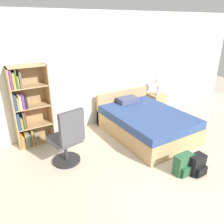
{
  "coord_description": "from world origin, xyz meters",
  "views": [
    {
      "loc": [
        -2.46,
        -1.26,
        2.38
      ],
      "look_at": [
        -0.48,
        1.98,
        0.79
      ],
      "focal_mm": 35.0,
      "sensor_mm": 36.0,
      "label": 1
    }
  ],
  "objects_px": {
    "backpack_black": "(197,165)",
    "backpack_green": "(184,165)",
    "office_chair": "(68,139)",
    "nightstand": "(156,103)",
    "table_lamp": "(158,80)",
    "bookshelf": "(27,109)",
    "bed": "(145,122)",
    "water_bottle": "(158,92)"
  },
  "relations": [
    {
      "from": "nightstand",
      "to": "bookshelf",
      "type": "bearing_deg",
      "value": 178.88
    },
    {
      "from": "bed",
      "to": "bookshelf",
      "type": "bearing_deg",
      "value": 159.41
    },
    {
      "from": "bed",
      "to": "office_chair",
      "type": "bearing_deg",
      "value": -174.01
    },
    {
      "from": "backpack_green",
      "to": "bed",
      "type": "bearing_deg",
      "value": 76.25
    },
    {
      "from": "bookshelf",
      "to": "bed",
      "type": "height_order",
      "value": "bookshelf"
    },
    {
      "from": "bed",
      "to": "table_lamp",
      "type": "height_order",
      "value": "table_lamp"
    },
    {
      "from": "backpack_black",
      "to": "backpack_green",
      "type": "bearing_deg",
      "value": 148.85
    },
    {
      "from": "bookshelf",
      "to": "backpack_green",
      "type": "height_order",
      "value": "bookshelf"
    },
    {
      "from": "office_chair",
      "to": "water_bottle",
      "type": "bearing_deg",
      "value": 17.26
    },
    {
      "from": "bookshelf",
      "to": "backpack_green",
      "type": "bearing_deg",
      "value": -49.94
    },
    {
      "from": "bookshelf",
      "to": "water_bottle",
      "type": "xyz_separation_m",
      "value": [
        3.27,
        -0.17,
        -0.14
      ]
    },
    {
      "from": "nightstand",
      "to": "water_bottle",
      "type": "height_order",
      "value": "water_bottle"
    },
    {
      "from": "bookshelf",
      "to": "office_chair",
      "type": "bearing_deg",
      "value": -68.81
    },
    {
      "from": "bed",
      "to": "backpack_black",
      "type": "distance_m",
      "value": 1.57
    },
    {
      "from": "bed",
      "to": "backpack_black",
      "type": "xyz_separation_m",
      "value": [
        -0.17,
        -1.56,
        -0.11
      ]
    },
    {
      "from": "table_lamp",
      "to": "backpack_green",
      "type": "height_order",
      "value": "table_lamp"
    },
    {
      "from": "table_lamp",
      "to": "water_bottle",
      "type": "bearing_deg",
      "value": -117.75
    },
    {
      "from": "office_chair",
      "to": "water_bottle",
      "type": "xyz_separation_m",
      "value": [
        2.85,
        0.89,
        0.15
      ]
    },
    {
      "from": "water_bottle",
      "to": "nightstand",
      "type": "bearing_deg",
      "value": 54.3
    },
    {
      "from": "backpack_green",
      "to": "backpack_black",
      "type": "xyz_separation_m",
      "value": [
        0.19,
        -0.11,
        -0.0
      ]
    },
    {
      "from": "bed",
      "to": "nightstand",
      "type": "distance_m",
      "value": 1.32
    },
    {
      "from": "table_lamp",
      "to": "backpack_green",
      "type": "bearing_deg",
      "value": -121.69
    },
    {
      "from": "office_chair",
      "to": "backpack_black",
      "type": "xyz_separation_m",
      "value": [
        1.72,
        -1.36,
        -0.33
      ]
    },
    {
      "from": "bed",
      "to": "backpack_green",
      "type": "relative_size",
      "value": 5.66
    },
    {
      "from": "water_bottle",
      "to": "backpack_black",
      "type": "distance_m",
      "value": 2.57
    },
    {
      "from": "bookshelf",
      "to": "office_chair",
      "type": "height_order",
      "value": "bookshelf"
    },
    {
      "from": "office_chair",
      "to": "table_lamp",
      "type": "relative_size",
      "value": 2.11
    },
    {
      "from": "backpack_black",
      "to": "bookshelf",
      "type": "bearing_deg",
      "value": 131.32
    },
    {
      "from": "bookshelf",
      "to": "backpack_green",
      "type": "relative_size",
      "value": 4.59
    },
    {
      "from": "backpack_green",
      "to": "backpack_black",
      "type": "bearing_deg",
      "value": -31.15
    },
    {
      "from": "bed",
      "to": "nightstand",
      "type": "height_order",
      "value": "bed"
    },
    {
      "from": "office_chair",
      "to": "nightstand",
      "type": "distance_m",
      "value": 3.1
    },
    {
      "from": "backpack_black",
      "to": "nightstand",
      "type": "bearing_deg",
      "value": 62.76
    },
    {
      "from": "office_chair",
      "to": "table_lamp",
      "type": "height_order",
      "value": "office_chair"
    },
    {
      "from": "bookshelf",
      "to": "backpack_black",
      "type": "distance_m",
      "value": 3.29
    },
    {
      "from": "office_chair",
      "to": "table_lamp",
      "type": "distance_m",
      "value": 3.08
    },
    {
      "from": "bookshelf",
      "to": "nightstand",
      "type": "xyz_separation_m",
      "value": [
        3.34,
        -0.07,
        -0.52
      ]
    },
    {
      "from": "nightstand",
      "to": "table_lamp",
      "type": "bearing_deg",
      "value": -138.05
    },
    {
      "from": "water_bottle",
      "to": "backpack_black",
      "type": "relative_size",
      "value": 0.64
    },
    {
      "from": "backpack_green",
      "to": "backpack_black",
      "type": "height_order",
      "value": "backpack_green"
    },
    {
      "from": "bookshelf",
      "to": "office_chair",
      "type": "xyz_separation_m",
      "value": [
        0.41,
        -1.06,
        -0.29
      ]
    },
    {
      "from": "office_chair",
      "to": "nightstand",
      "type": "bearing_deg",
      "value": 18.73
    }
  ]
}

